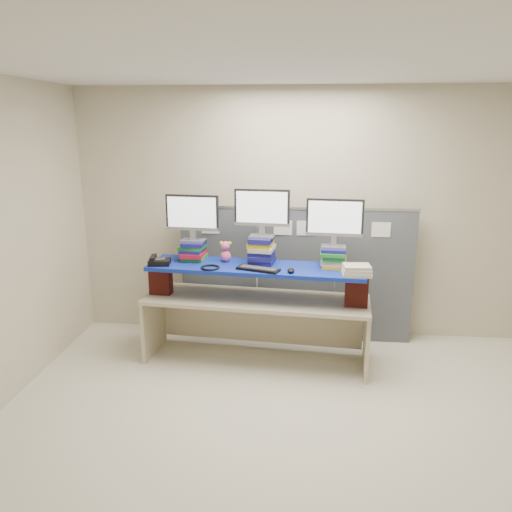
# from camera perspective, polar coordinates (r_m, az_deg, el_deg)

# --- Properties ---
(room) EXTENTS (5.00, 4.00, 2.80)m
(room) POSITION_cam_1_polar(r_m,az_deg,el_deg) (3.71, 4.29, -0.73)
(room) COLOR beige
(room) RESTS_ON ground
(cubicle_partition) EXTENTS (2.60, 0.06, 1.53)m
(cubicle_partition) POSITION_cam_1_polar(r_m,az_deg,el_deg) (5.59, 4.56, -2.06)
(cubicle_partition) COLOR #444950
(cubicle_partition) RESTS_ON ground
(desk) EXTENTS (2.32, 0.86, 0.69)m
(desk) POSITION_cam_1_polar(r_m,az_deg,el_deg) (5.11, -0.00, -6.28)
(desk) COLOR #BBAF8F
(desk) RESTS_ON ground
(brick_pier_left) EXTENTS (0.23, 0.14, 0.30)m
(brick_pier_left) POSITION_cam_1_polar(r_m,az_deg,el_deg) (5.23, -10.84, -2.69)
(brick_pier_left) COLOR maroon
(brick_pier_left) RESTS_ON desk
(brick_pier_right) EXTENTS (0.23, 0.14, 0.30)m
(brick_pier_right) POSITION_cam_1_polar(r_m,az_deg,el_deg) (4.89, 11.40, -3.97)
(brick_pier_right) COLOR maroon
(brick_pier_right) RESTS_ON desk
(blue_board) EXTENTS (2.19, 0.73, 0.04)m
(blue_board) POSITION_cam_1_polar(r_m,az_deg,el_deg) (4.96, 0.00, -1.33)
(blue_board) COLOR navy
(blue_board) RESTS_ON brick_pier_left
(book_stack_left) EXTENTS (0.28, 0.31, 0.20)m
(book_stack_left) POSITION_cam_1_polar(r_m,az_deg,el_deg) (5.20, -7.15, 0.65)
(book_stack_left) COLOR #217F28
(book_stack_left) RESTS_ON blue_board
(book_stack_center) EXTENTS (0.28, 0.33, 0.27)m
(book_stack_center) POSITION_cam_1_polar(r_m,az_deg,el_deg) (5.03, 0.64, 0.69)
(book_stack_center) COLOR navy
(book_stack_center) RESTS_ON blue_board
(book_stack_right) EXTENTS (0.28, 0.32, 0.19)m
(book_stack_right) POSITION_cam_1_polar(r_m,az_deg,el_deg) (4.97, 8.84, -0.08)
(book_stack_right) COLOR gold
(book_stack_right) RESTS_ON blue_board
(monitor_left) EXTENTS (0.55, 0.18, 0.48)m
(monitor_left) POSITION_cam_1_polar(r_m,az_deg,el_deg) (5.13, -7.29, 4.66)
(monitor_left) COLOR #97979B
(monitor_left) RESTS_ON book_stack_left
(monitor_center) EXTENTS (0.55, 0.18, 0.48)m
(monitor_center) POSITION_cam_1_polar(r_m,az_deg,el_deg) (4.94, 0.69, 5.26)
(monitor_center) COLOR #97979B
(monitor_center) RESTS_ON book_stack_center
(monitor_right) EXTENTS (0.55, 0.18, 0.48)m
(monitor_right) POSITION_cam_1_polar(r_m,az_deg,el_deg) (4.89, 8.98, 4.08)
(monitor_right) COLOR #97979B
(monitor_right) RESTS_ON book_stack_right
(keyboard) EXTENTS (0.44, 0.27, 0.03)m
(keyboard) POSITION_cam_1_polar(r_m,az_deg,el_deg) (4.80, 0.25, -1.49)
(keyboard) COLOR black
(keyboard) RESTS_ON blue_board
(mouse) EXTENTS (0.08, 0.13, 0.04)m
(mouse) POSITION_cam_1_polar(r_m,az_deg,el_deg) (4.75, 4.01, -1.65)
(mouse) COLOR black
(mouse) RESTS_ON blue_board
(desk_phone) EXTENTS (0.23, 0.21, 0.09)m
(desk_phone) POSITION_cam_1_polar(r_m,az_deg,el_deg) (5.09, -11.06, -0.58)
(desk_phone) COLOR black
(desk_phone) RESTS_ON blue_board
(headset) EXTENTS (0.20, 0.20, 0.02)m
(headset) POSITION_cam_1_polar(r_m,az_deg,el_deg) (4.88, -5.26, -1.31)
(headset) COLOR black
(headset) RESTS_ON blue_board
(plush_toy) EXTENTS (0.13, 0.09, 0.21)m
(plush_toy) POSITION_cam_1_polar(r_m,az_deg,el_deg) (5.08, -3.49, 0.54)
(plush_toy) COLOR #E8588A
(plush_toy) RESTS_ON blue_board
(binder_stack) EXTENTS (0.28, 0.23, 0.10)m
(binder_stack) POSITION_cam_1_polar(r_m,az_deg,el_deg) (4.74, 11.43, -1.61)
(binder_stack) COLOR beige
(binder_stack) RESTS_ON blue_board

